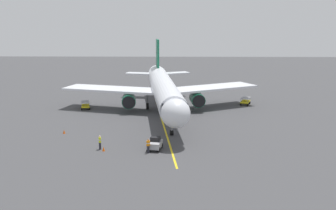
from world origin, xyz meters
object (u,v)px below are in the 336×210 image
at_px(tug_near_nose, 155,144).
at_px(safety_cone_nose_left, 104,149).
at_px(ground_crew_wing_walker, 100,142).
at_px(baggage_cart_portside, 245,101).
at_px(ground_crew_marshaller, 148,146).
at_px(baggage_cart_starboard_side, 85,105).
at_px(airplane, 164,89).
at_px(safety_cone_nose_right, 64,132).

xyz_separation_m(tug_near_nose, safety_cone_nose_left, (6.01, 0.71, -0.43)).
relative_size(ground_crew_wing_walker, baggage_cart_portside, 0.59).
relative_size(ground_crew_marshaller, safety_cone_nose_left, 3.11).
bearing_deg(tug_near_nose, ground_crew_marshaller, 61.03).
distance_m(tug_near_nose, baggage_cart_portside, 30.63).
xyz_separation_m(ground_crew_wing_walker, tug_near_nose, (-6.55, -0.09, -0.18)).
xyz_separation_m(tug_near_nose, baggage_cart_starboard_side, (13.36, -22.24, -0.05)).
xyz_separation_m(airplane, ground_crew_wing_walker, (6.93, 19.92, -3.12)).
relative_size(ground_crew_wing_walker, baggage_cart_starboard_side, 0.60).
bearing_deg(safety_cone_nose_left, safety_cone_nose_right, -47.39).
xyz_separation_m(ground_crew_wing_walker, baggage_cart_portside, (-21.75, -26.69, -0.23)).
bearing_deg(airplane, baggage_cart_starboard_side, -9.94).
bearing_deg(ground_crew_wing_walker, ground_crew_marshaller, 168.64).
distance_m(airplane, safety_cone_nose_left, 21.83).
bearing_deg(baggage_cart_portside, safety_cone_nose_left, 52.15).
bearing_deg(safety_cone_nose_right, ground_crew_marshaller, 146.81).
bearing_deg(airplane, baggage_cart_portside, -155.48).
distance_m(ground_crew_wing_walker, tug_near_nose, 6.55).
height_order(baggage_cart_starboard_side, safety_cone_nose_left, baggage_cart_starboard_side).
bearing_deg(airplane, ground_crew_wing_walker, 70.82).
bearing_deg(baggage_cart_starboard_side, ground_crew_marshaller, 118.31).
height_order(airplane, ground_crew_marshaller, airplane).
bearing_deg(baggage_cart_portside, baggage_cart_starboard_side, 8.66).
bearing_deg(safety_cone_nose_right, baggage_cart_portside, -144.45).
xyz_separation_m(baggage_cart_portside, safety_cone_nose_right, (27.96, 19.98, -0.38)).
distance_m(ground_crew_wing_walker, safety_cone_nose_left, 1.02).
bearing_deg(safety_cone_nose_left, tug_near_nose, -173.29).
distance_m(baggage_cart_portside, safety_cone_nose_left, 34.58).
xyz_separation_m(ground_crew_wing_walker, safety_cone_nose_right, (6.20, -6.71, -0.61)).
bearing_deg(ground_crew_marshaller, airplane, -92.94).
distance_m(ground_crew_wing_walker, baggage_cart_starboard_side, 23.35).
height_order(ground_crew_wing_walker, baggage_cart_portside, ground_crew_wing_walker).
xyz_separation_m(ground_crew_marshaller, ground_crew_wing_walker, (5.85, -1.17, 0.00)).
distance_m(airplane, safety_cone_nose_right, 19.00).
height_order(ground_crew_marshaller, ground_crew_wing_walker, same).
xyz_separation_m(safety_cone_nose_left, safety_cone_nose_right, (6.74, -7.33, 0.00)).
bearing_deg(baggage_cart_starboard_side, safety_cone_nose_left, 107.76).
bearing_deg(baggage_cart_portside, ground_crew_wing_walker, 50.82).
relative_size(ground_crew_marshaller, tug_near_nose, 0.68).
relative_size(airplane, baggage_cart_portside, 13.81).
bearing_deg(safety_cone_nose_right, baggage_cart_starboard_side, -87.76).
bearing_deg(tug_near_nose, safety_cone_nose_left, 6.71).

